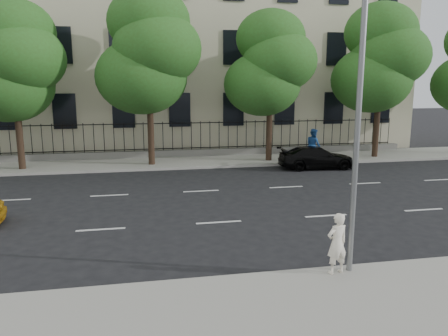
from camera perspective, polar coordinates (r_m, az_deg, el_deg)
The scene contains 14 objects.
ground at distance 13.08m, azimuth 1.29°, elevation -10.52°, with size 120.00×120.00×0.00m, color black.
near_sidewalk at distance 9.56m, azimuth 6.62°, elevation -18.81°, with size 60.00×4.00×0.15m, color gray.
far_sidewalk at distance 26.43m, azimuth -5.11°, elevation 0.82°, with size 60.00×4.00×0.15m, color gray.
lane_markings at distance 17.50m, azimuth -2.00°, elevation -4.81°, with size 49.60×4.62×0.01m, color silver, non-canonical shape.
masonry_building at distance 35.16m, azimuth -6.94°, elevation 18.01°, with size 34.60×12.11×18.50m.
iron_fence at distance 28.01m, azimuth -5.48°, elevation 2.59°, with size 30.00×0.50×2.20m.
street_light at distance 11.31m, azimuth 16.18°, elevation 12.33°, with size 0.25×3.32×8.05m.
tree_b at distance 26.04m, azimuth -25.70°, elevation 12.37°, with size 5.53×5.12×8.97m.
tree_c at distance 25.28m, azimuth -9.79°, elevation 14.65°, with size 5.89×5.50×9.80m.
tree_d at distance 26.37m, azimuth 6.08°, elevation 13.36°, with size 5.34×4.94×8.84m.
tree_e at distance 29.19m, azimuth 19.73°, elevation 13.28°, with size 5.71×5.31×9.46m.
black_sedan at distance 25.13m, azimuth 11.99°, elevation 1.34°, with size 1.74×4.29×1.25m, color black.
woman_near at distance 11.26m, azimuth 14.54°, elevation -9.51°, with size 0.57×0.37×1.56m, color white.
pedestrian_far at distance 26.54m, azimuth 11.60°, elevation 2.97°, with size 0.95×0.74×1.95m, color navy.
Camera 1 is at (-2.57, -11.87, 4.86)m, focal length 35.00 mm.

